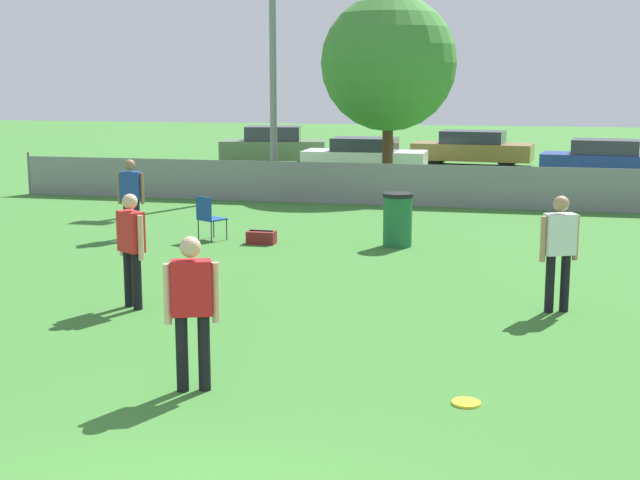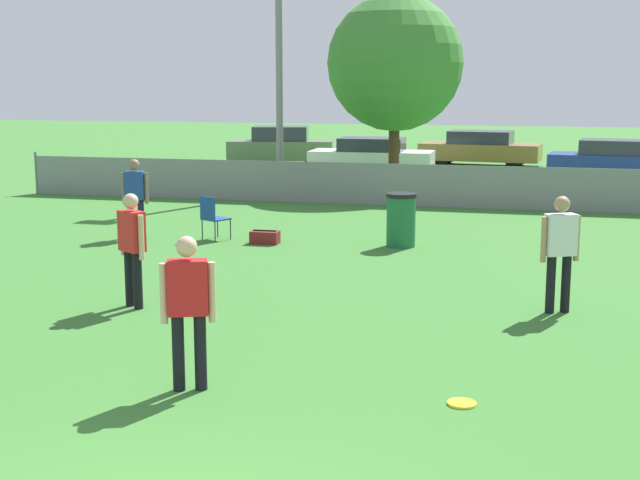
% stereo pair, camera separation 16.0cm
% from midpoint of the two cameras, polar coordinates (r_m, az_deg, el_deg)
% --- Properties ---
extents(fence_backline, '(23.34, 0.07, 1.21)m').
position_cam_midpoint_polar(fence_backline, '(23.31, 7.05, 3.47)').
color(fence_backline, gray).
rests_on(fence_backline, ground_plane).
extents(light_pole, '(0.90, 0.36, 8.03)m').
position_cam_midpoint_polar(light_pole, '(25.86, -3.23, 13.54)').
color(light_pole, gray).
rests_on(light_pole, ground_plane).
extents(tree_near_pole, '(4.04, 4.04, 5.77)m').
position_cam_midpoint_polar(tree_near_pole, '(27.00, 4.25, 11.22)').
color(tree_near_pole, '#4C331E').
rests_on(tree_near_pole, ground_plane).
extents(player_thrower_red, '(0.55, 0.36, 1.67)m').
position_cam_midpoint_polar(player_thrower_red, '(9.47, -8.69, -3.95)').
color(player_thrower_red, black).
rests_on(player_thrower_red, ground_plane).
extents(player_receiver_white, '(0.53, 0.38, 1.67)m').
position_cam_midpoint_polar(player_receiver_white, '(12.98, 14.72, -0.31)').
color(player_receiver_white, black).
rests_on(player_receiver_white, ground_plane).
extents(player_defender_red, '(0.50, 0.42, 1.67)m').
position_cam_midpoint_polar(player_defender_red, '(13.07, -12.33, -0.13)').
color(player_defender_red, black).
rests_on(player_defender_red, ground_plane).
extents(spectator_in_blue, '(0.56, 0.28, 1.65)m').
position_cam_midpoint_polar(spectator_in_blue, '(18.93, -12.25, 2.97)').
color(spectator_in_blue, '#191933').
rests_on(spectator_in_blue, ground_plane).
extents(frisbee_disc, '(0.30, 0.30, 0.03)m').
position_cam_midpoint_polar(frisbee_disc, '(9.37, 8.85, -10.25)').
color(frisbee_disc, yellow).
rests_on(frisbee_disc, ground_plane).
extents(folding_chair_sideline, '(0.63, 0.63, 0.92)m').
position_cam_midpoint_polar(folding_chair_sideline, '(18.42, -7.38, 1.57)').
color(folding_chair_sideline, '#333338').
rests_on(folding_chair_sideline, ground_plane).
extents(trash_bin, '(0.60, 0.60, 1.06)m').
position_cam_midpoint_polar(trash_bin, '(17.69, 4.73, 1.31)').
color(trash_bin, '#1E6638').
rests_on(trash_bin, ground_plane).
extents(gear_bag_sideline, '(0.57, 0.31, 0.28)m').
position_cam_midpoint_polar(gear_bag_sideline, '(18.00, -4.03, 0.17)').
color(gear_bag_sideline, maroon).
rests_on(gear_bag_sideline, ground_plane).
extents(parked_car_olive, '(4.31, 2.42, 1.47)m').
position_cam_midpoint_polar(parked_car_olive, '(35.04, -3.14, 6.03)').
color(parked_car_olive, black).
rests_on(parked_car_olive, ground_plane).
extents(parked_car_white, '(4.25, 1.74, 1.28)m').
position_cam_midpoint_polar(parked_car_white, '(31.15, 2.73, 5.40)').
color(parked_car_white, black).
rests_on(parked_car_white, ground_plane).
extents(parked_car_tan, '(4.64, 2.25, 1.34)m').
position_cam_midpoint_polar(parked_car_tan, '(34.74, 9.61, 5.81)').
color(parked_car_tan, black).
rests_on(parked_car_tan, ground_plane).
extents(parked_car_blue, '(4.24, 2.11, 1.32)m').
position_cam_midpoint_polar(parked_car_blue, '(31.03, 17.63, 4.91)').
color(parked_car_blue, black).
rests_on(parked_car_blue, ground_plane).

